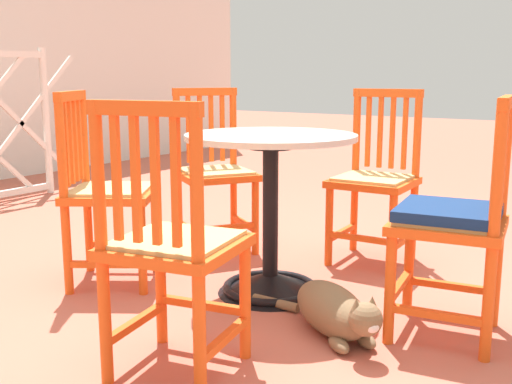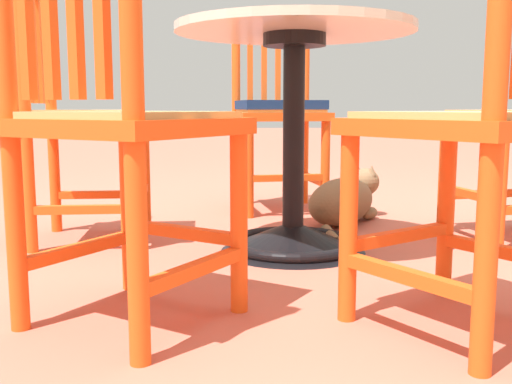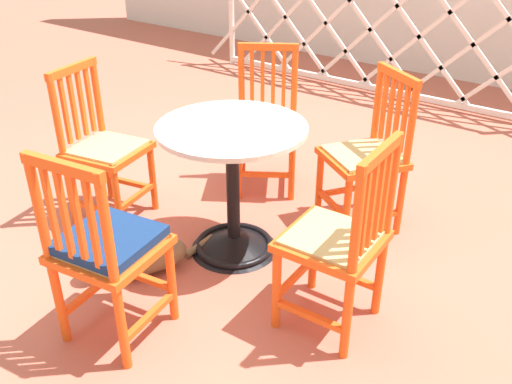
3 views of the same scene
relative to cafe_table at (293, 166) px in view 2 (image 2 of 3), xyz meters
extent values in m
plane|color=#BC604C|center=(-0.14, 0.00, -0.28)|extent=(24.00, 24.00, 0.00)
cone|color=black|center=(0.00, 0.00, -0.23)|extent=(0.48, 0.48, 0.10)
torus|color=black|center=(0.00, 0.00, -0.26)|extent=(0.44, 0.44, 0.04)
cylinder|color=black|center=(0.00, 0.00, 0.09)|extent=(0.07, 0.07, 0.66)
cylinder|color=black|center=(0.00, 0.00, 0.40)|extent=(0.20, 0.20, 0.04)
cylinder|color=beige|center=(0.00, 0.00, 0.43)|extent=(0.76, 0.76, 0.02)
cylinder|color=#EA5619|center=(-0.67, 0.05, -0.06)|extent=(0.04, 0.04, 0.45)
cylinder|color=#EA5619|center=(-0.60, -0.28, -0.06)|extent=(0.04, 0.04, 0.45)
cube|color=#EA5619|center=(-0.77, -0.32, -0.14)|extent=(0.34, 0.10, 0.03)
cube|color=#EA5619|center=(-0.64, -0.12, -0.11)|extent=(0.10, 0.34, 0.03)
cylinder|color=#EA5619|center=(-0.21, -0.66, -0.06)|extent=(0.04, 0.04, 0.45)
cylinder|color=#EA5619|center=(0.13, -0.60, -0.06)|extent=(0.04, 0.04, 0.45)
cylinder|color=#EA5619|center=(-0.16, -0.99, 0.17)|extent=(0.04, 0.04, 0.91)
cylinder|color=#EA5619|center=(0.18, -0.94, 0.17)|extent=(0.04, 0.04, 0.91)
cube|color=#EA5619|center=(-0.18, -0.82, -0.14)|extent=(0.08, 0.34, 0.03)
cube|color=#EA5619|center=(0.15, -0.77, -0.14)|extent=(0.08, 0.34, 0.03)
cube|color=#EA5619|center=(-0.04, -0.63, -0.11)|extent=(0.34, 0.08, 0.03)
cube|color=#EA5619|center=(-0.01, -0.80, 0.15)|extent=(0.46, 0.46, 0.04)
cube|color=tan|center=(-0.01, -0.80, 0.17)|extent=(0.40, 0.40, 0.02)
cube|color=#EA5619|center=(-0.09, -0.98, 0.40)|extent=(0.03, 0.02, 0.39)
cube|color=#EA5619|center=(-0.02, -0.97, 0.40)|extent=(0.03, 0.02, 0.39)
cube|color=#EA5619|center=(0.05, -0.96, 0.40)|extent=(0.03, 0.02, 0.39)
cube|color=#EA5619|center=(0.11, -0.95, 0.40)|extent=(0.03, 0.02, 0.39)
cube|color=#EA5619|center=(0.01, -0.97, 0.61)|extent=(0.38, 0.09, 0.04)
cube|color=navy|center=(-0.01, -0.80, 0.20)|extent=(0.41, 0.41, 0.04)
cylinder|color=#EA5619|center=(0.54, -0.37, -0.06)|extent=(0.04, 0.04, 0.45)
cylinder|color=#EA5619|center=(0.52, -0.03, -0.06)|extent=(0.04, 0.04, 0.45)
cylinder|color=#EA5619|center=(0.88, -0.35, 0.17)|extent=(0.04, 0.04, 0.91)
cylinder|color=#EA5619|center=(0.86, -0.01, 0.17)|extent=(0.04, 0.04, 0.91)
cube|color=#EA5619|center=(0.71, -0.36, -0.14)|extent=(0.34, 0.05, 0.03)
cube|color=#EA5619|center=(0.69, -0.02, -0.14)|extent=(0.34, 0.05, 0.03)
cube|color=#EA5619|center=(0.53, -0.20, -0.11)|extent=(0.05, 0.34, 0.03)
cube|color=#EA5619|center=(0.70, -0.19, 0.15)|extent=(0.42, 0.42, 0.04)
cube|color=tan|center=(0.70, -0.19, 0.17)|extent=(0.37, 0.37, 0.02)
cube|color=#EA5619|center=(0.87, -0.28, 0.40)|extent=(0.02, 0.02, 0.39)
cube|color=#EA5619|center=(0.87, -0.21, 0.40)|extent=(0.02, 0.02, 0.39)
cube|color=#EA5619|center=(0.87, -0.15, 0.40)|extent=(0.02, 0.02, 0.39)
cube|color=#EA5619|center=(0.86, -0.08, 0.40)|extent=(0.02, 0.02, 0.39)
cylinder|color=#EA5619|center=(0.47, 0.40, -0.06)|extent=(0.04, 0.04, 0.45)
cylinder|color=#EA5619|center=(0.18, 0.59, -0.06)|extent=(0.04, 0.04, 0.45)
cylinder|color=#EA5619|center=(0.65, 0.68, 0.17)|extent=(0.04, 0.04, 0.91)
cylinder|color=#EA5619|center=(0.37, 0.87, 0.17)|extent=(0.04, 0.04, 0.91)
cube|color=#EA5619|center=(0.56, 0.54, -0.14)|extent=(0.21, 0.30, 0.03)
cube|color=#EA5619|center=(0.28, 0.73, -0.14)|extent=(0.21, 0.30, 0.03)
cube|color=#EA5619|center=(0.33, 0.49, -0.11)|extent=(0.30, 0.21, 0.03)
cube|color=#EA5619|center=(0.42, 0.64, 0.15)|extent=(0.55, 0.55, 0.04)
cube|color=tan|center=(0.42, 0.64, 0.17)|extent=(0.48, 0.48, 0.02)
cylinder|color=#EA5619|center=(-0.06, 0.65, -0.06)|extent=(0.04, 0.04, 0.45)
cylinder|color=#EA5619|center=(-0.34, 0.47, -0.06)|extent=(0.04, 0.04, 0.45)
cylinder|color=#EA5619|center=(-0.24, 0.94, 0.17)|extent=(0.04, 0.04, 0.91)
cube|color=#EA5619|center=(-0.15, 0.80, -0.14)|extent=(0.21, 0.30, 0.03)
cube|color=#EA5619|center=(-0.43, 0.61, -0.14)|extent=(0.21, 0.30, 0.03)
cube|color=#EA5619|center=(-0.20, 0.56, -0.11)|extent=(0.30, 0.21, 0.03)
cube|color=#EA5619|center=(-0.29, 0.70, 0.15)|extent=(0.55, 0.55, 0.04)
cube|color=tan|center=(-0.29, 0.70, 0.17)|extent=(0.48, 0.48, 0.02)
ellipsoid|color=brown|center=(-0.24, -0.43, -0.19)|extent=(0.41, 0.48, 0.19)
ellipsoid|color=silver|center=(-0.30, -0.52, -0.20)|extent=(0.23, 0.23, 0.14)
sphere|color=brown|center=(-0.38, -0.64, -0.13)|extent=(0.12, 0.12, 0.12)
ellipsoid|color=silver|center=(-0.41, -0.67, -0.15)|extent=(0.07, 0.07, 0.04)
cone|color=brown|center=(-0.35, -0.65, -0.08)|extent=(0.04, 0.04, 0.04)
cone|color=brown|center=(-0.40, -0.61, -0.08)|extent=(0.04, 0.04, 0.04)
ellipsoid|color=brown|center=(-0.29, -0.60, -0.26)|extent=(0.11, 0.13, 0.05)
ellipsoid|color=brown|center=(-0.38, -0.54, -0.26)|extent=(0.11, 0.13, 0.05)
cylinder|color=brown|center=(-0.15, -0.12, -0.26)|extent=(0.04, 0.22, 0.04)
camera|label=1|loc=(-2.26, -1.45, 0.70)|focal=43.10mm
camera|label=2|loc=(0.20, 1.93, 0.19)|focal=41.83mm
camera|label=3|loc=(1.61, -1.96, 1.47)|focal=38.79mm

